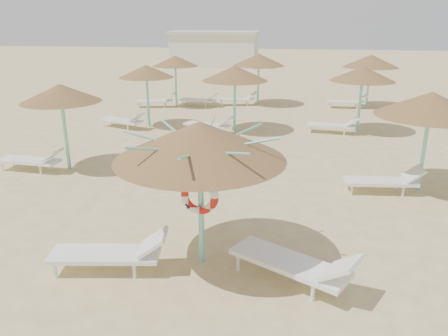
# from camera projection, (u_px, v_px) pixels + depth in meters

# --- Properties ---
(ground) EXTENTS (120.00, 120.00, 0.00)m
(ground) POSITION_uv_depth(u_px,v_px,m) (190.00, 252.00, 8.89)
(ground) COLOR #DDC686
(ground) RESTS_ON ground
(main_palapa) EXTENTS (3.13, 3.13, 2.80)m
(main_palapa) POSITION_uv_depth(u_px,v_px,m) (200.00, 141.00, 7.77)
(main_palapa) COLOR #7EDAC6
(main_palapa) RESTS_ON ground
(lounger_main_a) EXTENTS (2.26, 0.99, 0.79)m
(lounger_main_a) POSITION_uv_depth(u_px,v_px,m) (113.00, 253.00, 8.13)
(lounger_main_a) COLOR white
(lounger_main_a) RESTS_ON ground
(lounger_main_b) EXTENTS (2.39, 1.73, 0.85)m
(lounger_main_b) POSITION_uv_depth(u_px,v_px,m) (297.00, 264.00, 7.72)
(lounger_main_b) COLOR white
(lounger_main_b) RESTS_ON ground
(palapa_field) EXTENTS (14.13, 14.68, 2.71)m
(palapa_field) POSITION_uv_depth(u_px,v_px,m) (272.00, 73.00, 18.26)
(palapa_field) COLOR #7EDAC6
(palapa_field) RESTS_ON ground
(service_hut) EXTENTS (8.40, 4.40, 3.25)m
(service_hut) POSITION_uv_depth(u_px,v_px,m) (215.00, 49.00, 41.89)
(service_hut) COLOR silver
(service_hut) RESTS_ON ground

